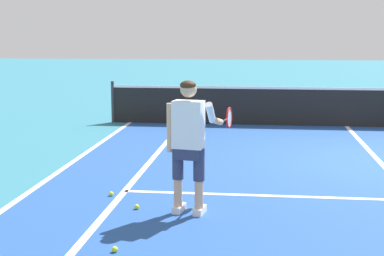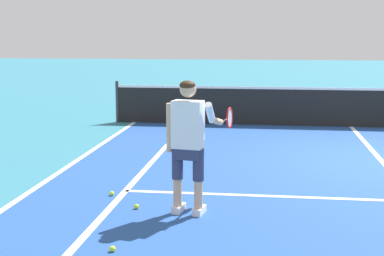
{
  "view_description": "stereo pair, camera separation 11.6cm",
  "coord_description": "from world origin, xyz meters",
  "px_view_note": "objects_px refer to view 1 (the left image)",
  "views": [
    {
      "loc": [
        -2.19,
        -10.4,
        2.29
      ],
      "look_at": [
        -3.06,
        -3.02,
        1.05
      ],
      "focal_mm": 53.34,
      "sensor_mm": 36.0,
      "label": 1
    },
    {
      "loc": [
        -2.08,
        -10.39,
        2.29
      ],
      "look_at": [
        -3.06,
        -3.02,
        1.05
      ],
      "focal_mm": 53.34,
      "sensor_mm": 36.0,
      "label": 2
    }
  ],
  "objects_px": {
    "tennis_player": "(190,138)",
    "tennis_ball_near_feet": "(137,207)",
    "tennis_ball_by_baseline": "(111,194)",
    "tennis_ball_mid_court": "(115,249)"
  },
  "relations": [
    {
      "from": "tennis_ball_near_feet",
      "to": "tennis_ball_by_baseline",
      "type": "relative_size",
      "value": 1.0
    },
    {
      "from": "tennis_player",
      "to": "tennis_ball_near_feet",
      "type": "bearing_deg",
      "value": 173.76
    },
    {
      "from": "tennis_player",
      "to": "tennis_ball_by_baseline",
      "type": "relative_size",
      "value": 25.95
    },
    {
      "from": "tennis_player",
      "to": "tennis_ball_mid_court",
      "type": "height_order",
      "value": "tennis_player"
    },
    {
      "from": "tennis_player",
      "to": "tennis_ball_mid_court",
      "type": "bearing_deg",
      "value": -113.82
    },
    {
      "from": "tennis_player",
      "to": "tennis_ball_mid_court",
      "type": "relative_size",
      "value": 25.95
    },
    {
      "from": "tennis_ball_near_feet",
      "to": "tennis_ball_by_baseline",
      "type": "xyz_separation_m",
      "value": [
        -0.49,
        0.56,
        0.0
      ]
    },
    {
      "from": "tennis_player",
      "to": "tennis_ball_near_feet",
      "type": "distance_m",
      "value": 1.19
    },
    {
      "from": "tennis_ball_by_baseline",
      "to": "tennis_ball_mid_court",
      "type": "distance_m",
      "value": 2.14
    },
    {
      "from": "tennis_ball_near_feet",
      "to": "tennis_ball_by_baseline",
      "type": "distance_m",
      "value": 0.75
    }
  ]
}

